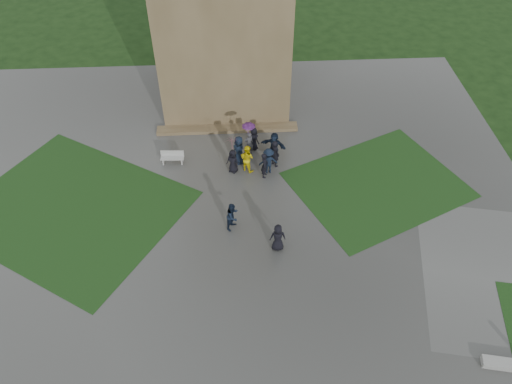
{
  "coord_description": "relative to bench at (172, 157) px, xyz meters",
  "views": [
    {
      "loc": [
        0.43,
        -15.25,
        19.55
      ],
      "look_at": [
        1.46,
        3.56,
        1.2
      ],
      "focal_mm": 35.0,
      "sensor_mm": 36.0,
      "label": 1
    }
  ],
  "objects": [
    {
      "name": "ground",
      "position": [
        3.29,
        -7.58,
        -0.43
      ],
      "size": [
        120.0,
        120.0,
        0.0
      ],
      "primitive_type": "plane",
      "color": "black"
    },
    {
      "name": "plaza",
      "position": [
        3.29,
        -5.58,
        -0.42
      ],
      "size": [
        34.0,
        34.0,
        0.02
      ],
      "primitive_type": "cube",
      "color": "#3A3A37",
      "rests_on": "ground"
    },
    {
      "name": "lawn_inset_left",
      "position": [
        -5.21,
        -3.58,
        -0.4
      ],
      "size": [
        14.1,
        13.46,
        0.01
      ],
      "primitive_type": "cube",
      "rotation": [
        0.0,
        0.0,
        -0.56
      ],
      "color": "black",
      "rests_on": "plaza"
    },
    {
      "name": "lawn_inset_right",
      "position": [
        11.79,
        -2.58,
        -0.4
      ],
      "size": [
        11.12,
        10.15,
        0.01
      ],
      "primitive_type": "cube",
      "rotation": [
        0.0,
        0.0,
        0.44
      ],
      "color": "black",
      "rests_on": "plaza"
    },
    {
      "name": "tower_plinth",
      "position": [
        3.29,
        3.02,
        -0.3
      ],
      "size": [
        9.0,
        0.8,
        0.22
      ],
      "primitive_type": "cube",
      "color": "brown",
      "rests_on": "plaza"
    },
    {
      "name": "bench",
      "position": [
        0.0,
        0.0,
        0.0
      ],
      "size": [
        1.39,
        0.49,
        0.8
      ],
      "rotation": [
        0.0,
        0.0,
        -0.05
      ],
      "color": "#A8A8A4",
      "rests_on": "plaza"
    },
    {
      "name": "visitor_cluster",
      "position": [
        4.92,
        -0.32,
        0.57
      ],
      "size": [
        3.76,
        3.34,
        2.4
      ],
      "color": "black",
      "rests_on": "plaza"
    },
    {
      "name": "pedestrian_mid",
      "position": [
        3.48,
        -5.35,
        0.42
      ],
      "size": [
        0.83,
        0.93,
        1.66
      ],
      "primitive_type": "imported",
      "rotation": [
        0.0,
        0.0,
        0.99
      ],
      "color": "black",
      "rests_on": "plaza"
    },
    {
      "name": "pedestrian_near",
      "position": [
        5.67,
        -6.9,
        0.41
      ],
      "size": [
        0.81,
        0.56,
        1.63
      ],
      "primitive_type": "imported",
      "rotation": [
        0.0,
        0.0,
        3.17
      ],
      "color": "black",
      "rests_on": "plaza"
    }
  ]
}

